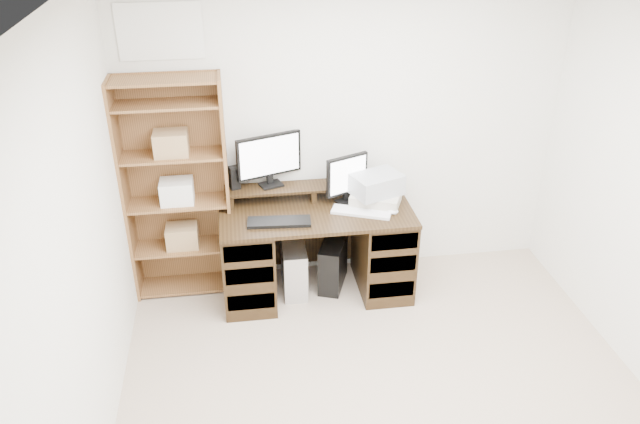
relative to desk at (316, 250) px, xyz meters
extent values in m
cube|color=white|center=(0.29, -1.64, 2.12)|extent=(3.50, 4.00, 0.02)
cube|color=white|center=(0.29, 0.37, 0.86)|extent=(3.50, 0.02, 2.50)
cube|color=white|center=(-1.47, -1.64, 0.86)|extent=(0.02, 4.00, 2.50)
cube|color=white|center=(-1.06, 0.35, 1.69)|extent=(0.60, 0.01, 0.40)
cube|color=black|center=(0.00, -0.01, 0.35)|extent=(1.50, 0.70, 0.03)
cube|color=black|center=(-0.55, -0.01, -0.03)|extent=(0.40, 0.66, 0.72)
cube|color=black|center=(0.55, -0.01, -0.03)|extent=(0.40, 0.66, 0.72)
cube|color=black|center=(0.00, 0.32, 0.01)|extent=(1.48, 0.02, 0.65)
cube|color=black|center=(-0.55, -0.34, -0.21)|extent=(0.36, 0.01, 0.14)
cube|color=black|center=(-0.55, -0.34, 0.03)|extent=(0.36, 0.01, 0.14)
cube|color=black|center=(-0.55, -0.34, 0.23)|extent=(0.36, 0.01, 0.14)
cube|color=black|center=(0.55, -0.34, -0.21)|extent=(0.36, 0.01, 0.14)
cube|color=black|center=(0.55, -0.34, 0.03)|extent=(0.36, 0.01, 0.14)
cube|color=black|center=(0.55, -0.34, 0.23)|extent=(0.36, 0.01, 0.14)
cube|color=black|center=(-0.65, 0.21, 0.41)|extent=(0.04, 0.20, 0.10)
cube|color=black|center=(0.00, 0.21, 0.41)|extent=(0.04, 0.20, 0.10)
cube|color=black|center=(0.65, 0.21, 0.41)|extent=(0.04, 0.20, 0.10)
cube|color=black|center=(0.00, 0.21, 0.47)|extent=(1.40, 0.22, 0.02)
cube|color=black|center=(-0.33, 0.25, 0.49)|extent=(0.21, 0.19, 0.02)
cube|color=black|center=(-0.33, 0.26, 0.54)|extent=(0.06, 0.04, 0.10)
cube|color=black|center=(-0.33, 0.26, 0.73)|extent=(0.51, 0.21, 0.34)
cube|color=white|center=(-0.33, 0.25, 0.73)|extent=(0.47, 0.16, 0.30)
cube|color=black|center=(0.27, 0.09, 0.37)|extent=(0.21, 0.19, 0.02)
cube|color=black|center=(0.26, 0.11, 0.42)|extent=(0.06, 0.05, 0.10)
cube|color=black|center=(0.26, 0.11, 0.60)|extent=(0.35, 0.17, 0.31)
cube|color=white|center=(0.27, 0.10, 0.60)|extent=(0.30, 0.13, 0.28)
cube|color=black|center=(-0.61, 0.24, 0.57)|extent=(0.09, 0.09, 0.18)
cube|color=black|center=(-0.30, -0.16, 0.37)|extent=(0.49, 0.20, 0.03)
cube|color=silver|center=(0.34, -0.10, 0.37)|extent=(0.48, 0.30, 0.02)
ellipsoid|color=silver|center=(0.58, -0.14, 0.38)|extent=(0.10, 0.07, 0.04)
cube|color=#BAB3A2|center=(0.48, 0.04, 0.41)|extent=(0.46, 0.41, 0.09)
cube|color=#A2A7AD|center=(0.48, 0.04, 0.53)|extent=(0.44, 0.38, 0.16)
cube|color=silver|center=(-0.18, 0.03, -0.18)|extent=(0.19, 0.42, 0.42)
cube|color=black|center=(0.15, 0.06, -0.19)|extent=(0.31, 0.44, 0.41)
cube|color=#19FF33|center=(0.08, -0.13, -0.10)|extent=(0.01, 0.01, 0.01)
cube|color=brown|center=(-1.45, 0.19, 0.51)|extent=(0.02, 0.30, 1.80)
cube|color=brown|center=(-0.67, 0.19, 0.51)|extent=(0.02, 0.30, 1.80)
cube|color=brown|center=(-1.06, 0.33, 0.51)|extent=(0.80, 0.01, 1.80)
cube|color=brown|center=(-1.06, 0.19, -0.36)|extent=(0.75, 0.28, 0.02)
cube|color=brown|center=(-1.06, 0.19, 0.01)|extent=(0.75, 0.28, 0.02)
cube|color=brown|center=(-1.06, 0.19, 0.41)|extent=(0.75, 0.28, 0.02)
cube|color=brown|center=(-1.06, 0.19, 0.81)|extent=(0.75, 0.28, 0.02)
cube|color=brown|center=(-1.06, 0.19, 1.21)|extent=(0.75, 0.28, 0.02)
cube|color=brown|center=(-1.06, 0.19, 1.39)|extent=(0.75, 0.28, 0.02)
cube|color=#A07F54|center=(-1.06, 0.19, 0.11)|extent=(0.25, 0.20, 0.18)
cube|color=white|center=(-1.06, 0.19, 0.51)|extent=(0.25, 0.20, 0.18)
cube|color=#A07F54|center=(-1.06, 0.19, 0.91)|extent=(0.25, 0.20, 0.18)
camera|label=1|loc=(-0.59, -4.23, 2.66)|focal=35.00mm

